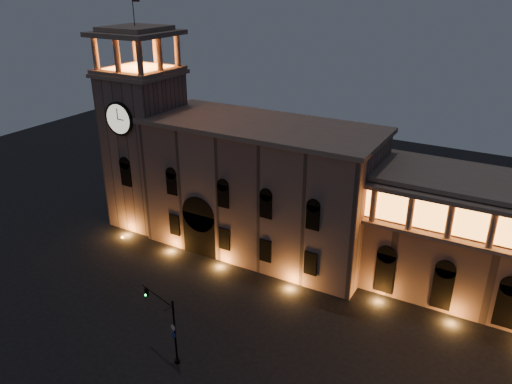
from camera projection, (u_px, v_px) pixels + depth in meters
ground at (173, 345)px, 50.70m from camera, size 160.00×160.00×0.00m
government_building at (260, 188)px, 65.64m from camera, size 30.80×12.80×17.60m
clock_tower at (145, 142)px, 71.71m from camera, size 9.80×9.80×32.40m
traffic_light at (169, 326)px, 47.49m from camera, size 5.09×1.69×7.21m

